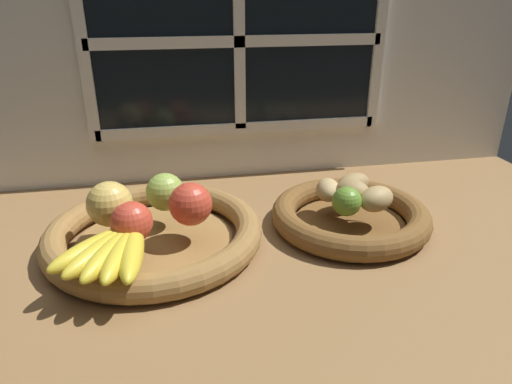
{
  "coord_description": "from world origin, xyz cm",
  "views": [
    {
      "loc": [
        -16.17,
        -74.18,
        41.04
      ],
      "look_at": [
        -2.0,
        -1.52,
        8.53
      ],
      "focal_mm": 32.33,
      "sensor_mm": 36.0,
      "label": 1
    }
  ],
  "objects_px": {
    "lime_near": "(347,201)",
    "potato_large": "(352,192)",
    "apple_golden_left": "(110,204)",
    "potato_small": "(376,199)",
    "banana_bunch_front": "(113,250)",
    "fruit_bowl_left": "(155,234)",
    "apple_green_back": "(165,192)",
    "potato_oblong": "(328,190)",
    "chili_pepper": "(352,197)",
    "potato_back": "(353,184)",
    "fruit_bowl_right": "(350,216)",
    "apple_red_right": "(191,204)",
    "apple_red_front": "(132,222)"
  },
  "relations": [
    {
      "from": "apple_red_front",
      "to": "apple_green_back",
      "type": "relative_size",
      "value": 0.96
    },
    {
      "from": "apple_golden_left",
      "to": "potato_small",
      "type": "height_order",
      "value": "apple_golden_left"
    },
    {
      "from": "potato_oblong",
      "to": "apple_red_front",
      "type": "bearing_deg",
      "value": -165.58
    },
    {
      "from": "fruit_bowl_left",
      "to": "potato_oblong",
      "type": "bearing_deg",
      "value": 5.03
    },
    {
      "from": "potato_small",
      "to": "chili_pepper",
      "type": "distance_m",
      "value": 0.05
    },
    {
      "from": "potato_oblong",
      "to": "lime_near",
      "type": "xyz_separation_m",
      "value": [
        0.01,
        -0.07,
        0.01
      ]
    },
    {
      "from": "potato_small",
      "to": "chili_pepper",
      "type": "relative_size",
      "value": 0.62
    },
    {
      "from": "lime_near",
      "to": "potato_large",
      "type": "bearing_deg",
      "value": 56.31
    },
    {
      "from": "apple_green_back",
      "to": "potato_oblong",
      "type": "bearing_deg",
      "value": -2.93
    },
    {
      "from": "apple_red_right",
      "to": "potato_large",
      "type": "height_order",
      "value": "apple_red_right"
    },
    {
      "from": "potato_large",
      "to": "lime_near",
      "type": "xyz_separation_m",
      "value": [
        -0.03,
        -0.04,
        0.0
      ]
    },
    {
      "from": "apple_green_back",
      "to": "lime_near",
      "type": "relative_size",
      "value": 1.31
    },
    {
      "from": "potato_large",
      "to": "chili_pepper",
      "type": "relative_size",
      "value": 0.56
    },
    {
      "from": "potato_oblong",
      "to": "lime_near",
      "type": "bearing_deg",
      "value": -81.35
    },
    {
      "from": "potato_large",
      "to": "lime_near",
      "type": "distance_m",
      "value": 0.05
    },
    {
      "from": "potato_large",
      "to": "potato_back",
      "type": "height_order",
      "value": "potato_large"
    },
    {
      "from": "fruit_bowl_left",
      "to": "lime_near",
      "type": "bearing_deg",
      "value": -6.74
    },
    {
      "from": "fruit_bowl_right",
      "to": "lime_near",
      "type": "bearing_deg",
      "value": -123.69
    },
    {
      "from": "apple_red_front",
      "to": "potato_back",
      "type": "height_order",
      "value": "apple_red_front"
    },
    {
      "from": "apple_red_front",
      "to": "potato_back",
      "type": "xyz_separation_m",
      "value": [
        0.41,
        0.11,
        -0.01
      ]
    },
    {
      "from": "fruit_bowl_right",
      "to": "banana_bunch_front",
      "type": "height_order",
      "value": "banana_bunch_front"
    },
    {
      "from": "fruit_bowl_left",
      "to": "apple_green_back",
      "type": "relative_size",
      "value": 5.49
    },
    {
      "from": "fruit_bowl_left",
      "to": "apple_green_back",
      "type": "height_order",
      "value": "apple_green_back"
    },
    {
      "from": "fruit_bowl_right",
      "to": "fruit_bowl_left",
      "type": "bearing_deg",
      "value": 180.0
    },
    {
      "from": "fruit_bowl_left",
      "to": "apple_green_back",
      "type": "bearing_deg",
      "value": 61.78
    },
    {
      "from": "potato_oblong",
      "to": "lime_near",
      "type": "height_order",
      "value": "lime_near"
    },
    {
      "from": "apple_green_back",
      "to": "banana_bunch_front",
      "type": "distance_m",
      "value": 0.18
    },
    {
      "from": "potato_small",
      "to": "lime_near",
      "type": "distance_m",
      "value": 0.06
    },
    {
      "from": "apple_green_back",
      "to": "potato_oblong",
      "type": "xyz_separation_m",
      "value": [
        0.3,
        -0.02,
        -0.01
      ]
    },
    {
      "from": "potato_small",
      "to": "fruit_bowl_left",
      "type": "bearing_deg",
      "value": 175.26
    },
    {
      "from": "lime_near",
      "to": "banana_bunch_front",
      "type": "bearing_deg",
      "value": -168.81
    },
    {
      "from": "potato_small",
      "to": "lime_near",
      "type": "relative_size",
      "value": 1.36
    },
    {
      "from": "lime_near",
      "to": "chili_pepper",
      "type": "distance_m",
      "value": 0.06
    },
    {
      "from": "apple_red_front",
      "to": "potato_oblong",
      "type": "bearing_deg",
      "value": 14.42
    },
    {
      "from": "potato_large",
      "to": "apple_green_back",
      "type": "bearing_deg",
      "value": 172.57
    },
    {
      "from": "apple_green_back",
      "to": "potato_back",
      "type": "xyz_separation_m",
      "value": [
        0.36,
        0.0,
        -0.01
      ]
    },
    {
      "from": "potato_oblong",
      "to": "chili_pepper",
      "type": "bearing_deg",
      "value": -25.1
    },
    {
      "from": "apple_red_right",
      "to": "banana_bunch_front",
      "type": "bearing_deg",
      "value": -141.27
    },
    {
      "from": "potato_small",
      "to": "lime_near",
      "type": "xyz_separation_m",
      "value": [
        -0.06,
        -0.01,
        0.0
      ]
    },
    {
      "from": "lime_near",
      "to": "fruit_bowl_right",
      "type": "bearing_deg",
      "value": 56.31
    },
    {
      "from": "apple_red_front",
      "to": "chili_pepper",
      "type": "height_order",
      "value": "apple_red_front"
    },
    {
      "from": "fruit_bowl_left",
      "to": "lime_near",
      "type": "xyz_separation_m",
      "value": [
        0.33,
        -0.04,
        0.05
      ]
    },
    {
      "from": "banana_bunch_front",
      "to": "potato_small",
      "type": "xyz_separation_m",
      "value": [
        0.45,
        0.08,
        0.01
      ]
    },
    {
      "from": "potato_small",
      "to": "potato_oblong",
      "type": "bearing_deg",
      "value": 138.58
    },
    {
      "from": "banana_bunch_front",
      "to": "potato_oblong",
      "type": "distance_m",
      "value": 0.41
    },
    {
      "from": "apple_red_right",
      "to": "potato_oblong",
      "type": "distance_m",
      "value": 0.26
    },
    {
      "from": "banana_bunch_front",
      "to": "potato_large",
      "type": "relative_size",
      "value": 2.66
    },
    {
      "from": "apple_golden_left",
      "to": "potato_small",
      "type": "bearing_deg",
      "value": -4.28
    },
    {
      "from": "fruit_bowl_right",
      "to": "banana_bunch_front",
      "type": "relative_size",
      "value": 1.72
    },
    {
      "from": "apple_red_front",
      "to": "apple_golden_left",
      "type": "bearing_deg",
      "value": 120.62
    }
  ]
}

